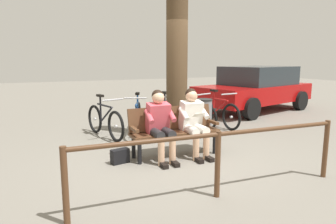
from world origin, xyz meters
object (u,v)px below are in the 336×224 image
(litter_bin, at_px, (204,118))
(bicycle_green, at_px, (218,113))
(handbag, at_px, (120,156))
(parked_car, at_px, (256,88))
(tree_trunk, at_px, (177,42))
(bicycle_orange, at_px, (105,121))
(person_companion, at_px, (160,122))
(bicycle_silver, at_px, (167,116))
(person_reading, at_px, (193,119))
(bicycle_purple, at_px, (137,118))
(bicycle_blue, at_px, (191,113))
(bench, at_px, (173,127))

(litter_bin, height_order, bicycle_green, bicycle_green)
(handbag, relative_size, parked_car, 0.07)
(tree_trunk, distance_m, bicycle_orange, 2.33)
(person_companion, xyz_separation_m, bicycle_silver, (-1.00, -1.91, -0.30))
(bicycle_green, height_order, parked_car, parked_car)
(bicycle_green, bearing_deg, person_reading, -48.76)
(bicycle_purple, height_order, bicycle_orange, same)
(bicycle_green, relative_size, bicycle_blue, 1.03)
(person_reading, xyz_separation_m, handbag, (1.33, -0.12, -0.54))
(handbag, bearing_deg, person_companion, 171.62)
(litter_bin, bearing_deg, bicycle_orange, -22.38)
(person_reading, height_order, bicycle_green, person_reading)
(tree_trunk, xyz_separation_m, bicycle_orange, (1.40, -0.75, -1.70))
(person_companion, bearing_deg, handbag, -6.90)
(bicycle_purple, bearing_deg, bench, 25.20)
(person_reading, height_order, person_companion, same)
(bicycle_orange, bearing_deg, bicycle_green, 74.24)
(bicycle_silver, xyz_separation_m, bicycle_orange, (1.50, -0.02, 0.00))
(bicycle_green, height_order, bicycle_silver, same)
(person_reading, bearing_deg, tree_trunk, -100.75)
(litter_bin, distance_m, bicycle_purple, 1.54)
(person_companion, bearing_deg, litter_bin, -142.99)
(person_reading, xyz_separation_m, litter_bin, (-0.89, -1.11, -0.24))
(person_companion, height_order, bicycle_green, person_companion)
(bench, distance_m, parked_car, 5.59)
(bicycle_purple, distance_m, parked_car, 4.86)
(bicycle_purple, xyz_separation_m, bicycle_orange, (0.77, 0.04, 0.00))
(bicycle_blue, bearing_deg, bicycle_orange, -105.22)
(person_companion, distance_m, bicycle_green, 3.00)
(litter_bin, distance_m, bicycle_green, 1.11)
(handbag, bearing_deg, bicycle_orange, -95.64)
(handbag, xyz_separation_m, bicycle_blue, (-2.40, -1.89, 0.24))
(bench, height_order, person_companion, person_companion)
(bicycle_blue, height_order, bicycle_purple, same)
(person_reading, xyz_separation_m, bicycle_purple, (0.37, -1.98, -0.31))
(bicycle_green, height_order, bicycle_purple, same)
(handbag, distance_m, bicycle_orange, 1.85)
(handbag, height_order, bicycle_orange, bicycle_orange)
(bench, height_order, bicycle_blue, bicycle_blue)
(bicycle_silver, relative_size, bicycle_orange, 1.01)
(tree_trunk, bearing_deg, person_reading, 77.76)
(bicycle_green, xyz_separation_m, parked_car, (-2.52, -1.55, 0.41))
(tree_trunk, distance_m, bicycle_silver, 1.86)
(parked_car, bearing_deg, person_reading, 24.18)
(bicycle_blue, height_order, parked_car, parked_car)
(litter_bin, height_order, bicycle_blue, bicycle_blue)
(bench, relative_size, litter_bin, 1.92)
(bench, distance_m, person_reading, 0.39)
(bicycle_green, bearing_deg, bicycle_orange, -97.45)
(bicycle_purple, bearing_deg, handbag, -3.66)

